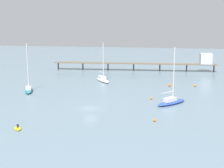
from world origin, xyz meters
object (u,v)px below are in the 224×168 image
object	(u,v)px
mooring_buoy_outer	(151,98)
mooring_buoy_near	(155,120)
sailboat_white	(103,79)
mooring_buoy_mid	(195,86)
sailboat_blue	(171,101)
dinghy_yellow	(18,128)
mooring_buoy_far	(170,85)
sailboat_teal	(29,89)
pier	(168,61)

from	to	relation	value
mooring_buoy_outer	mooring_buoy_near	xyz separation A→B (m)	(2.36, -17.33, 0.01)
sailboat_white	mooring_buoy_mid	xyz separation A→B (m)	(28.66, -2.74, -0.37)
mooring_buoy_mid	sailboat_blue	bearing A→B (deg)	-105.30
dinghy_yellow	mooring_buoy_far	bearing A→B (deg)	62.10
sailboat_teal	sailboat_blue	distance (m)	38.17
pier	mooring_buoy_outer	size ratio (longest dim) A/B	117.80
sailboat_teal	dinghy_yellow	world-z (taller)	sailboat_teal
dinghy_yellow	mooring_buoy_far	distance (m)	50.12
dinghy_yellow	mooring_buoy_outer	world-z (taller)	dinghy_yellow
sailboat_teal	mooring_buoy_outer	distance (m)	33.10
sailboat_white	mooring_buoy_mid	world-z (taller)	sailboat_white
mooring_buoy_outer	sailboat_blue	bearing A→B (deg)	-36.90
sailboat_blue	mooring_buoy_outer	distance (m)	5.99
pier	sailboat_blue	world-z (taller)	sailboat_blue
mooring_buoy_mid	mooring_buoy_near	xyz separation A→B (m)	(-8.52, -36.06, -0.06)
mooring_buoy_far	mooring_buoy_near	xyz separation A→B (m)	(-1.28, -34.83, -0.12)
sailboat_teal	mooring_buoy_far	xyz separation A→B (m)	(36.70, 16.08, -0.38)
mooring_buoy_mid	mooring_buoy_outer	world-z (taller)	mooring_buoy_mid
mooring_buoy_mid	mooring_buoy_near	distance (m)	37.06
pier	mooring_buoy_far	xyz separation A→B (m)	(2.24, -31.61, -3.55)
dinghy_yellow	mooring_buoy_mid	bearing A→B (deg)	56.01
pier	mooring_buoy_mid	xyz separation A→B (m)	(9.48, -30.38, -3.61)
dinghy_yellow	sailboat_white	bearing A→B (deg)	87.59
pier	mooring_buoy_far	bearing A→B (deg)	-85.94
sailboat_blue	dinghy_yellow	size ratio (longest dim) A/B	5.03
mooring_buoy_outer	sailboat_white	bearing A→B (deg)	129.63
pier	mooring_buoy_mid	size ratio (longest dim) A/B	94.96
sailboat_teal	sailboat_blue	world-z (taller)	sailboat_teal
pier	sailboat_white	distance (m)	33.80
sailboat_white	mooring_buoy_mid	bearing A→B (deg)	-5.46
sailboat_teal	mooring_buoy_far	size ratio (longest dim) A/B	16.21
mooring_buoy_far	mooring_buoy_mid	world-z (taller)	mooring_buoy_far
sailboat_white	dinghy_yellow	distance (m)	48.31
sailboat_teal	dinghy_yellow	size ratio (longest dim) A/B	5.11
sailboat_blue	mooring_buoy_far	world-z (taller)	sailboat_blue
sailboat_white	mooring_buoy_far	bearing A→B (deg)	-10.50
pier	dinghy_yellow	size ratio (longest dim) A/B	25.45
sailboat_teal	sailboat_white	distance (m)	25.21
dinghy_yellow	mooring_buoy_outer	bearing A→B (deg)	53.52
sailboat_white	sailboat_blue	distance (m)	33.72
pier	mooring_buoy_outer	world-z (taller)	pier
pier	dinghy_yellow	world-z (taller)	pier
dinghy_yellow	mooring_buoy_near	distance (m)	24.11
mooring_buoy_mid	mooring_buoy_outer	xyz separation A→B (m)	(-10.88, -18.74, -0.07)
dinghy_yellow	mooring_buoy_near	bearing A→B (deg)	23.12
mooring_buoy_outer	mooring_buoy_near	size ratio (longest dim) A/B	0.98
mooring_buoy_near	sailboat_blue	bearing A→B (deg)	80.03
sailboat_teal	sailboat_white	world-z (taller)	sailboat_teal
mooring_buoy_outer	mooring_buoy_near	distance (m)	17.49
dinghy_yellow	mooring_buoy_far	xyz separation A→B (m)	(23.45, 44.30, 0.18)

